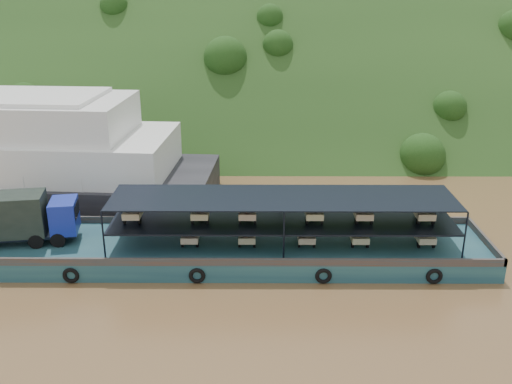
{
  "coord_description": "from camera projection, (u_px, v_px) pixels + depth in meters",
  "views": [
    {
      "loc": [
        -1.81,
        -37.11,
        17.97
      ],
      "look_at": [
        -2.0,
        3.0,
        3.2
      ],
      "focal_mm": 40.0,
      "sensor_mm": 36.0,
      "label": 1
    }
  ],
  "objects": [
    {
      "name": "ground",
      "position": [
        284.0,
        248.0,
        41.03
      ],
      "size": [
        160.0,
        160.0,
        0.0
      ],
      "primitive_type": "plane",
      "color": "brown",
      "rests_on": "ground"
    },
    {
      "name": "cargo_barge",
      "position": [
        211.0,
        243.0,
        39.11
      ],
      "size": [
        35.05,
        7.18,
        4.72
      ],
      "color": "#143547",
      "rests_on": "ground"
    },
    {
      "name": "hillside",
      "position": [
        272.0,
        128.0,
        74.81
      ],
      "size": [
        140.0,
        39.6,
        39.6
      ],
      "primitive_type": "cube",
      "rotation": [
        0.79,
        0.0,
        0.0
      ],
      "color": "#1A3312",
      "rests_on": "ground"
    }
  ]
}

